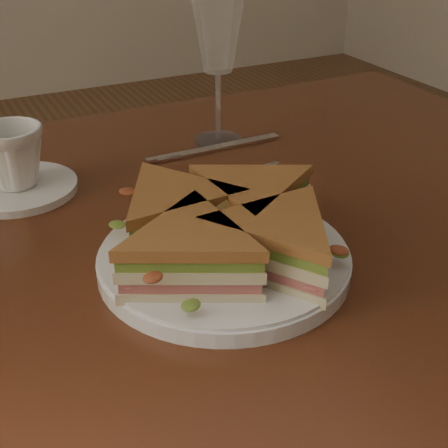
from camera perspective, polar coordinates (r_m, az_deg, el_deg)
name	(u,v)px	position (r m, az deg, el deg)	size (l,w,h in m)	color
table	(187,286)	(0.79, -3.44, -5.72)	(1.20, 0.80, 0.75)	#35170C
plate	(224,260)	(0.64, 0.00, -3.29)	(0.26, 0.26, 0.02)	silver
sandwich_wedges	(224,228)	(0.62, 0.00, -0.40)	(0.31, 0.31, 0.06)	beige
crisps_mound	(224,232)	(0.62, 0.00, -0.72)	(0.09, 0.09, 0.05)	#BD6218
spoon	(200,191)	(0.79, -2.22, 3.06)	(0.18, 0.06, 0.01)	silver
knife	(210,150)	(0.91, -1.26, 6.82)	(0.22, 0.02, 0.00)	silver
wine_glass	(218,35)	(0.90, -0.58, 16.90)	(0.08, 0.08, 0.22)	white
saucer	(18,188)	(0.83, -18.31, 3.14)	(0.15, 0.15, 0.01)	silver
coffee_cup	(12,156)	(0.82, -18.78, 5.87)	(0.08, 0.08, 0.08)	silver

